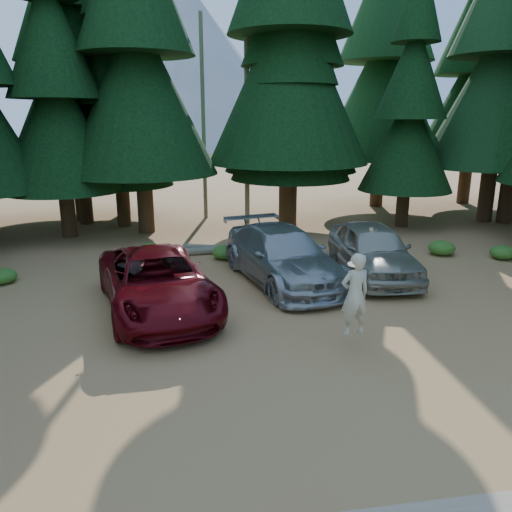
# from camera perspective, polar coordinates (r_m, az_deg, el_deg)

# --- Properties ---
(ground) EXTENTS (160.00, 160.00, 0.00)m
(ground) POSITION_cam_1_polar(r_m,az_deg,el_deg) (11.61, 5.21, -10.80)
(ground) COLOR #B0754A
(ground) RESTS_ON ground
(forest_belt_north) EXTENTS (36.00, 7.00, 22.00)m
(forest_belt_north) POSITION_cam_1_polar(r_m,az_deg,el_deg) (25.72, -2.92, 4.06)
(forest_belt_north) COLOR black
(forest_belt_north) RESTS_ON ground
(snag_front) EXTENTS (0.24, 0.24, 12.00)m
(snag_front) POSITION_cam_1_polar(r_m,az_deg,el_deg) (24.81, -1.07, 17.59)
(snag_front) COLOR #6B6656
(snag_front) RESTS_ON ground
(snag_back) EXTENTS (0.20, 0.20, 10.00)m
(snag_back) POSITION_cam_1_polar(r_m,az_deg,el_deg) (26.10, -6.04, 15.22)
(snag_back) COLOR #6B6656
(snag_back) RESTS_ON ground
(mountain_peak) EXTENTS (48.00, 50.00, 28.00)m
(mountain_peak) POSITION_cam_1_polar(r_m,az_deg,el_deg) (98.58, -9.50, 19.84)
(mountain_peak) COLOR gray
(mountain_peak) RESTS_ON ground
(red_pickup) EXTENTS (3.88, 6.31, 1.63)m
(red_pickup) POSITION_cam_1_polar(r_m,az_deg,el_deg) (13.87, -11.26, -2.91)
(red_pickup) COLOR #5F0810
(red_pickup) RESTS_ON ground
(silver_minivan_center) EXTENTS (3.66, 6.35, 1.73)m
(silver_minivan_center) POSITION_cam_1_polar(r_m,az_deg,el_deg) (16.00, 3.04, 0.07)
(silver_minivan_center) COLOR #A4A8AC
(silver_minivan_center) RESTS_ON ground
(silver_minivan_right) EXTENTS (2.40, 5.32, 1.77)m
(silver_minivan_right) POSITION_cam_1_polar(r_m,az_deg,el_deg) (17.00, 13.18, 0.67)
(silver_minivan_right) COLOR #A8A395
(silver_minivan_right) RESTS_ON ground
(frisbee_player) EXTENTS (0.78, 0.58, 1.93)m
(frisbee_player) POSITION_cam_1_polar(r_m,az_deg,el_deg) (11.42, 11.25, -4.33)
(frisbee_player) COLOR beige
(frisbee_player) RESTS_ON ground
(log_left) EXTENTS (4.14, 0.63, 0.29)m
(log_left) POSITION_cam_1_polar(r_m,az_deg,el_deg) (19.38, -6.45, 0.56)
(log_left) COLOR #6B6656
(log_left) RESTS_ON ground
(log_mid) EXTENTS (3.03, 1.29, 0.26)m
(log_mid) POSITION_cam_1_polar(r_m,az_deg,el_deg) (19.76, -3.99, 0.87)
(log_mid) COLOR #6B6656
(log_mid) RESTS_ON ground
(log_right) EXTENTS (5.03, 1.15, 0.32)m
(log_right) POSITION_cam_1_polar(r_m,az_deg,el_deg) (18.76, 9.65, -0.03)
(log_right) COLOR #6B6656
(log_right) RESTS_ON ground
(shrub_far_left) EXTENTS (0.87, 0.87, 0.48)m
(shrub_far_left) POSITION_cam_1_polar(r_m,az_deg,el_deg) (17.90, -26.99, -2.06)
(shrub_far_left) COLOR #2C631D
(shrub_far_left) RESTS_ON ground
(shrub_left) EXTENTS (0.83, 0.83, 0.46)m
(shrub_left) POSITION_cam_1_polar(r_m,az_deg,el_deg) (18.43, -11.48, -0.18)
(shrub_left) COLOR #2C631D
(shrub_left) RESTS_ON ground
(shrub_center_left) EXTENTS (0.94, 0.94, 0.52)m
(shrub_center_left) POSITION_cam_1_polar(r_m,az_deg,el_deg) (19.40, -12.05, 0.67)
(shrub_center_left) COLOR #2C631D
(shrub_center_left) RESTS_ON ground
(shrub_center_right) EXTENTS (0.95, 0.95, 0.52)m
(shrub_center_right) POSITION_cam_1_polar(r_m,az_deg,el_deg) (18.70, -3.56, 0.45)
(shrub_center_right) COLOR #2C631D
(shrub_center_right) RESTS_ON ground
(shrub_right) EXTENTS (1.04, 1.04, 0.57)m
(shrub_right) POSITION_cam_1_polar(r_m,az_deg,el_deg) (22.36, 13.87, 2.61)
(shrub_right) COLOR #2C631D
(shrub_right) RESTS_ON ground
(shrub_far_right) EXTENTS (1.01, 1.01, 0.55)m
(shrub_far_right) POSITION_cam_1_polar(r_m,az_deg,el_deg) (20.52, 20.45, 0.88)
(shrub_far_right) COLOR #2C631D
(shrub_far_right) RESTS_ON ground
(shrub_edge_east) EXTENTS (0.92, 0.92, 0.51)m
(shrub_edge_east) POSITION_cam_1_polar(r_m,az_deg,el_deg) (20.82, 26.35, 0.37)
(shrub_edge_east) COLOR #2C631D
(shrub_edge_east) RESTS_ON ground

